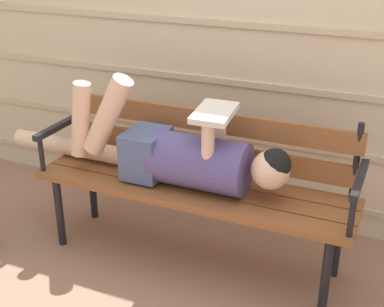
{
  "coord_description": "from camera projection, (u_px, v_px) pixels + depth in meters",
  "views": [
    {
      "loc": [
        0.98,
        -2.12,
        1.72
      ],
      "look_at": [
        0.0,
        0.11,
        0.64
      ],
      "focal_mm": 49.19,
      "sensor_mm": 36.0,
      "label": 1
    }
  ],
  "objects": [
    {
      "name": "ground_plane",
      "position": [
        184.0,
        269.0,
        2.83
      ],
      "size": [
        12.0,
        12.0,
        0.0
      ],
      "primitive_type": "plane",
      "color": "#936B56"
    },
    {
      "name": "house_siding",
      "position": [
        238.0,
        23.0,
        2.98
      ],
      "size": [
        5.45,
        0.08,
        2.37
      ],
      "color": "beige",
      "rests_on": "ground"
    },
    {
      "name": "park_bench",
      "position": [
        197.0,
        173.0,
        2.77
      ],
      "size": [
        1.69,
        0.44,
        0.85
      ],
      "color": "brown",
      "rests_on": "ground"
    },
    {
      "name": "reclining_person",
      "position": [
        175.0,
        154.0,
        2.7
      ],
      "size": [
        1.68,
        0.27,
        0.57
      ],
      "color": "#514784"
    }
  ]
}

